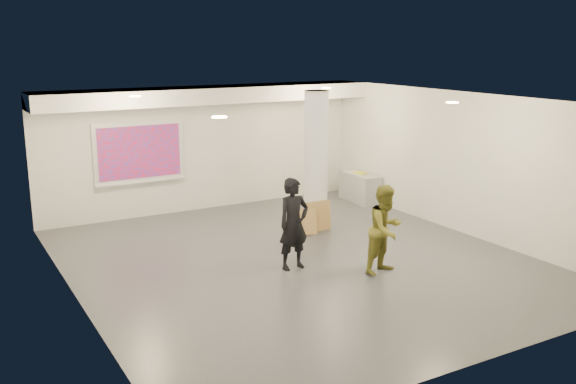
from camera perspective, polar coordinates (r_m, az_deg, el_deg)
floor at (r=12.08m, az=0.95°, el=-6.16°), size 8.00×9.00×0.01m
ceiling at (r=11.43m, az=1.01°, el=8.16°), size 8.00×9.00×0.01m
wall_back at (r=15.63m, az=-7.50°, el=3.90°), size 8.00×0.01×3.00m
wall_front at (r=8.26m, az=17.20°, el=-5.11°), size 8.00×0.01×3.00m
wall_left at (r=10.27m, az=-18.60°, el=-1.64°), size 0.01×9.00×3.00m
wall_right at (r=14.10m, az=15.11°, el=2.52°), size 0.01×9.00×3.00m
soffit_band at (r=14.97m, az=-6.84°, el=8.59°), size 8.00×1.10×0.36m
downlight_nw at (r=12.85m, az=-13.42°, el=8.28°), size 0.22×0.22×0.02m
downlight_ne at (r=14.71m, az=3.42°, el=9.21°), size 0.22×0.22×0.02m
downlight_sw at (r=9.10m, az=-6.13°, el=6.64°), size 0.22×0.22×0.02m
downlight_se at (r=11.58m, az=14.39°, el=7.72°), size 0.22×0.22×0.02m
column at (r=13.94m, az=2.50°, el=2.85°), size 0.52×0.52×3.00m
projection_screen at (r=15.06m, az=-13.07°, el=3.41°), size 2.10×0.13×1.42m
credenza at (r=16.52m, az=6.42°, el=0.40°), size 0.57×1.26×0.72m
papers_stack at (r=16.62m, az=5.78°, el=1.82°), size 0.34×0.40×0.02m
postit_pad at (r=16.47m, az=6.45°, el=1.71°), size 0.28×0.34×0.03m
cardboard_back at (r=13.88m, az=2.70°, el=-2.16°), size 0.60×0.11×0.66m
cardboard_front at (r=13.62m, az=1.50°, el=-2.66°), size 0.55×0.35×0.56m
woman at (r=11.47m, az=0.50°, el=-2.86°), size 0.63×0.44×1.67m
man at (r=11.42m, az=8.68°, el=-3.29°), size 0.90×0.77×1.59m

